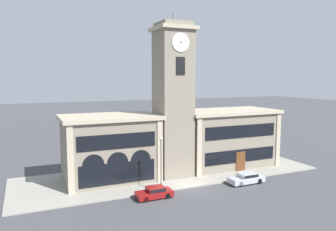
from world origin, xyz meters
name	(u,v)px	position (x,y,z in m)	size (l,w,h in m)	color
ground_plane	(192,188)	(0.00, 0.00, 0.00)	(300.00, 300.00, 0.00)	#424247
sidewalk_kerb	(171,174)	(0.00, 6.23, 0.07)	(40.84, 12.45, 0.15)	gray
clock_tower	(173,101)	(0.00, 5.47, 10.15)	(4.99, 4.99, 21.39)	gray
town_hall_left_wing	(110,148)	(-8.17, 6.86, 4.24)	(12.15, 7.82, 8.43)	gray
town_hall_right_wing	(226,138)	(9.43, 6.87, 4.24)	(14.68, 7.82, 8.42)	gray
parked_car_near	(155,192)	(-5.32, -1.25, 0.66)	(4.04, 1.74, 1.25)	maroon
parked_car_mid	(247,178)	(7.02, -1.25, 0.70)	(4.56, 1.82, 1.33)	#B2B7C1
street_lamp	(161,156)	(-3.90, 0.30, 4.22)	(0.36, 0.36, 6.29)	#4C4C51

